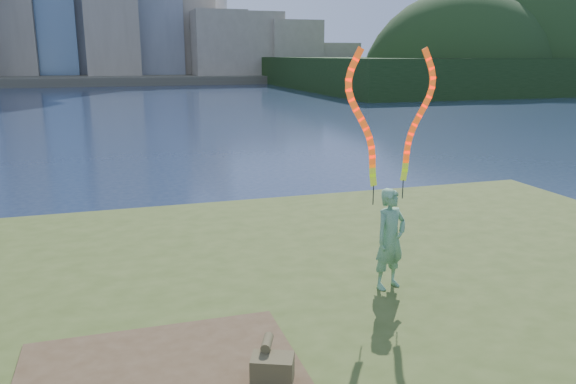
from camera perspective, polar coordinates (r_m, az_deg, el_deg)
name	(u,v)px	position (r m, az deg, el deg)	size (l,w,h in m)	color
ground	(277,308)	(10.10, -1.12, -11.73)	(320.00, 320.00, 0.00)	#1A2842
grassy_knoll	(323,356)	(8.01, 3.60, -16.28)	(20.00, 18.00, 0.80)	#3B4C1B
far_shore	(127,77)	(103.86, -16.03, 11.18)	(320.00, 40.00, 1.20)	#514B3B
wooded_hill	(553,84)	(92.70, 25.36, 9.88)	(78.00, 50.00, 63.00)	black
woman_with_ribbons	(391,199)	(8.65, 10.41, -0.71)	(1.93, 0.71, 3.97)	#136925
canvas_bag	(272,368)	(6.49, -1.63, -17.45)	(0.55, 0.62, 0.44)	#494325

